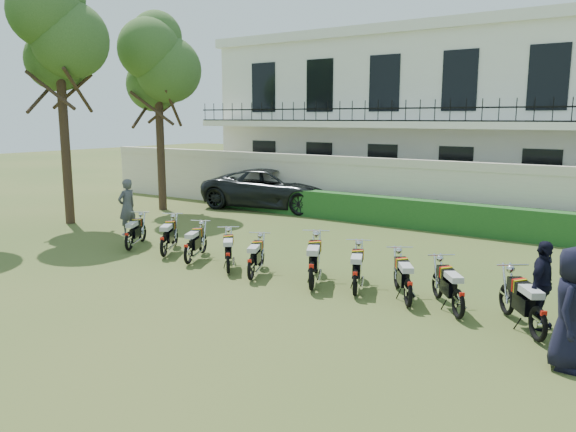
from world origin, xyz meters
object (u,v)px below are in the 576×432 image
inspector (127,207)px  motorcycle_5 (312,269)px  motorcycle_8 (459,297)px  motorcycle_2 (188,248)px  motorcycle_1 (164,241)px  motorcycle_4 (251,263)px  motorcycle_0 (129,236)px  motorcycle_9 (539,316)px  tree_west_near (158,63)px  officer_0 (572,308)px  motorcycle_6 (355,276)px  tree_west_mid (58,31)px  officer_2 (542,285)px  motorcycle_3 (228,257)px  motorcycle_7 (408,286)px  suv (274,189)px

inspector → motorcycle_5: bearing=77.2°
motorcycle_8 → motorcycle_2: bearing=142.4°
motorcycle_1 → motorcycle_8: size_ratio=1.10×
motorcycle_2 → motorcycle_4: 2.24m
motorcycle_0 → motorcycle_9: size_ratio=0.96×
tree_west_near → officer_0: (16.19, -6.87, -4.94)m
motorcycle_5 → motorcycle_2: bearing=151.2°
motorcycle_9 → motorcycle_6: bearing=137.5°
motorcycle_8 → motorcycle_4: bearing=145.1°
motorcycle_4 → motorcycle_9: size_ratio=0.98×
tree_west_mid → officer_2: bearing=-4.9°
motorcycle_4 → officer_2: (6.14, 0.63, 0.38)m
motorcycle_0 → motorcycle_3: size_ratio=1.09×
tree_west_mid → motorcycle_2: 10.00m
motorcycle_0 → motorcycle_7: (8.43, -0.01, 0.01)m
inspector → motorcycle_4: bearing=73.3°
motorcycle_1 → inspector: size_ratio=0.89×
tree_west_mid → motorcycle_7: 15.05m
motorcycle_3 → motorcycle_7: motorcycle_7 is taller
officer_2 → motorcycle_6: bearing=99.7°
motorcycle_5 → motorcycle_7: size_ratio=1.19×
tree_west_mid → motorcycle_1: size_ratio=5.43×
motorcycle_7 → motorcycle_8: (1.04, -0.09, -0.00)m
tree_west_near → motorcycle_6: 14.25m
motorcycle_7 → officer_2: (2.39, 0.32, 0.35)m
motorcycle_4 → motorcycle_6: bearing=-17.9°
motorcycle_8 → officer_2: size_ratio=0.91×
inspector → officer_0: bearing=77.6°
motorcycle_5 → officer_0: 5.37m
motorcycle_4 → tree_west_near: bearing=121.5°
motorcycle_9 → motorcycle_4: bearing=143.4°
motorcycle_0 → motorcycle_6: (7.22, 0.02, 0.02)m
tree_west_mid → motorcycle_7: bearing=-7.1°
motorcycle_8 → suv: size_ratio=0.25×
suv → inspector: bearing=162.9°
motorcycle_7 → officer_2: bearing=-26.0°
motorcycle_6 → officer_0: 4.49m
motorcycle_3 → motorcycle_4: 0.82m
motorcycle_2 → motorcycle_4: size_ratio=1.04×
tree_west_mid → motorcycle_6: bearing=-7.6°
tree_west_near → motorcycle_5: (10.94, -5.86, -5.38)m
motorcycle_7 → suv: bearing=104.5°
officer_0 → officer_2: officer_0 is taller
motorcycle_0 → inspector: size_ratio=0.85×
motorcycle_8 → motorcycle_9: size_ratio=0.92×
motorcycle_6 → motorcycle_9: 3.74m
motorcycle_4 → officer_2: size_ratio=0.97×
motorcycle_7 → inspector: (-10.34, 1.56, 0.46)m
motorcycle_5 → inspector: 8.36m
motorcycle_2 → suv: size_ratio=0.28×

